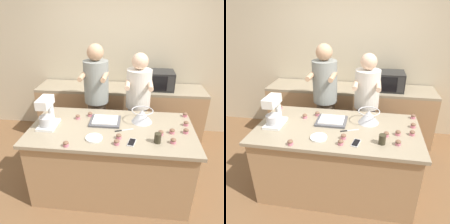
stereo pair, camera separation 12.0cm
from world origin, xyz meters
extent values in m
plane|color=brown|center=(0.00, 0.00, 0.00)|extent=(16.00, 16.00, 0.00)
cube|color=beige|center=(0.00, 1.65, 1.35)|extent=(10.00, 0.06, 2.70)
cube|color=#A87F56|center=(0.00, 0.00, 0.43)|extent=(1.83, 0.91, 0.85)
cube|color=gray|center=(0.00, 0.00, 0.87)|extent=(1.91, 0.97, 0.04)
cube|color=#A87F56|center=(0.00, 1.30, 0.45)|extent=(2.80, 0.60, 0.90)
cube|color=gray|center=(0.00, 1.30, 0.92)|extent=(2.80, 0.60, 0.04)
cylinder|color=brown|center=(-0.30, 0.73, 0.45)|extent=(0.27, 0.27, 0.90)
cylinder|color=gray|center=(-0.30, 0.73, 1.20)|extent=(0.35, 0.35, 0.60)
sphere|color=tan|center=(-0.30, 0.73, 1.62)|extent=(0.23, 0.23, 0.23)
cylinder|color=tan|center=(-0.45, 0.56, 1.34)|extent=(0.06, 0.34, 0.06)
cylinder|color=tan|center=(-0.15, 0.56, 1.34)|extent=(0.06, 0.34, 0.06)
cylinder|color=#33384C|center=(0.30, 0.73, 0.43)|extent=(0.27, 0.27, 0.86)
cylinder|color=silver|center=(0.30, 0.73, 1.13)|extent=(0.35, 0.35, 0.54)
sphere|color=#DBB293|center=(0.30, 0.73, 1.51)|extent=(0.22, 0.22, 0.22)
cylinder|color=#DBB293|center=(0.15, 0.56, 1.24)|extent=(0.06, 0.34, 0.06)
cylinder|color=#DBB293|center=(0.45, 0.56, 1.24)|extent=(0.06, 0.34, 0.06)
cube|color=white|center=(-0.75, -0.04, 0.91)|extent=(0.20, 0.30, 0.03)
cylinder|color=white|center=(-0.75, 0.08, 1.04)|extent=(0.07, 0.07, 0.23)
cube|color=white|center=(-0.75, -0.05, 1.20)|extent=(0.13, 0.26, 0.10)
cylinder|color=#BCBCC1|center=(-0.75, -0.08, 0.98)|extent=(0.17, 0.17, 0.11)
cone|color=#BCBCC1|center=(0.35, 0.19, 0.97)|extent=(0.26, 0.26, 0.15)
torus|color=#BCBCC1|center=(0.35, 0.19, 1.04)|extent=(0.26, 0.26, 0.01)
cube|color=#4C4C51|center=(-0.09, 0.13, 0.91)|extent=(0.36, 0.30, 0.02)
cube|color=white|center=(-0.09, 0.13, 0.93)|extent=(0.30, 0.24, 0.02)
cube|color=black|center=(0.62, 1.30, 1.08)|extent=(0.50, 0.38, 0.29)
cube|color=black|center=(0.57, 1.10, 1.08)|extent=(0.34, 0.01, 0.24)
cube|color=#2D2D2D|center=(0.80, 1.10, 1.08)|extent=(0.10, 0.01, 0.24)
cube|color=silver|center=(0.24, -0.29, 0.90)|extent=(0.10, 0.16, 0.01)
cube|color=black|center=(0.24, -0.29, 0.90)|extent=(0.09, 0.14, 0.00)
cylinder|color=#332D1E|center=(0.51, -0.25, 0.95)|extent=(0.07, 0.07, 0.11)
cylinder|color=white|center=(-0.16, -0.25, 0.90)|extent=(0.18, 0.18, 0.02)
cube|color=#BCBCC1|center=(0.19, -0.03, 0.90)|extent=(0.14, 0.07, 0.01)
cube|color=black|center=(0.09, -0.07, 0.90)|extent=(0.08, 0.05, 0.01)
cylinder|color=#D17084|center=(-0.31, 0.27, 0.91)|extent=(0.06, 0.06, 0.03)
ellipsoid|color=brown|center=(-0.31, 0.27, 0.93)|extent=(0.06, 0.06, 0.04)
cylinder|color=#D17084|center=(0.10, -0.22, 0.91)|extent=(0.06, 0.06, 0.03)
ellipsoid|color=brown|center=(0.10, -0.22, 0.93)|extent=(0.06, 0.06, 0.04)
cylinder|color=#D17084|center=(0.09, -0.34, 0.91)|extent=(0.06, 0.06, 0.03)
ellipsoid|color=brown|center=(0.09, -0.34, 0.93)|extent=(0.06, 0.06, 0.04)
cylinder|color=#D17084|center=(0.84, -0.03, 0.91)|extent=(0.06, 0.06, 0.03)
ellipsoid|color=brown|center=(0.84, -0.03, 0.93)|extent=(0.06, 0.06, 0.04)
cylinder|color=#D17084|center=(-0.42, -0.42, 0.91)|extent=(0.06, 0.06, 0.03)
ellipsoid|color=brown|center=(-0.42, -0.42, 0.93)|extent=(0.06, 0.06, 0.04)
cylinder|color=#D17084|center=(0.67, -0.25, 0.91)|extent=(0.06, 0.06, 0.03)
ellipsoid|color=brown|center=(0.67, -0.25, 0.93)|extent=(0.06, 0.06, 0.04)
cylinder|color=#D17084|center=(0.87, 0.15, 0.91)|extent=(0.06, 0.06, 0.03)
ellipsoid|color=brown|center=(0.87, 0.15, 0.93)|extent=(0.06, 0.06, 0.04)
cylinder|color=#D17084|center=(0.91, 0.39, 0.91)|extent=(0.06, 0.06, 0.03)
ellipsoid|color=brown|center=(0.91, 0.39, 0.93)|extent=(0.06, 0.06, 0.04)
cylinder|color=#D17084|center=(-0.45, 0.17, 0.91)|extent=(0.06, 0.06, 0.03)
ellipsoid|color=brown|center=(-0.45, 0.17, 0.93)|extent=(0.06, 0.06, 0.04)
cylinder|color=#D17084|center=(0.69, -0.05, 0.91)|extent=(0.06, 0.06, 0.03)
ellipsoid|color=brown|center=(0.69, -0.05, 0.93)|extent=(0.06, 0.06, 0.04)
cylinder|color=#D17084|center=(0.56, -0.10, 0.91)|extent=(0.06, 0.06, 0.03)
ellipsoid|color=brown|center=(0.56, -0.10, 0.93)|extent=(0.06, 0.06, 0.04)
cylinder|color=#D17084|center=(-0.87, 0.39, 0.91)|extent=(0.06, 0.06, 0.03)
ellipsoid|color=brown|center=(-0.87, 0.39, 0.93)|extent=(0.06, 0.06, 0.04)
camera|label=1|loc=(0.25, -2.20, 2.17)|focal=35.00mm
camera|label=2|loc=(0.37, -2.18, 2.17)|focal=35.00mm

